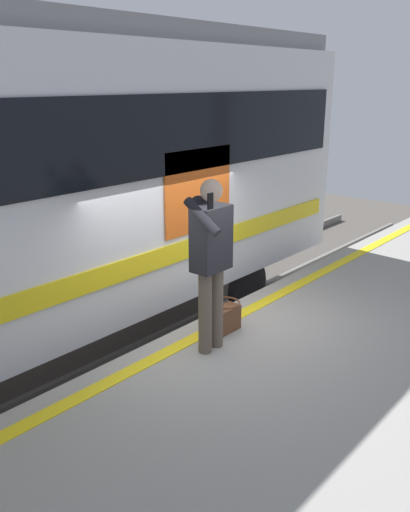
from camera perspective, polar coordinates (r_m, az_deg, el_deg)
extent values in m
plane|color=#4C4742|center=(6.95, -0.61, -13.79)|extent=(24.02, 24.02, 0.00)
cube|color=gray|center=(5.76, 15.59, -16.20)|extent=(13.79, 4.11, 0.96)
cube|color=yellow|center=(6.32, 1.43, -7.24)|extent=(13.51, 0.16, 0.01)
cube|color=slate|center=(7.71, -7.96, -9.88)|extent=(17.92, 0.08, 0.16)
cube|color=slate|center=(8.74, -14.29, -6.81)|extent=(17.92, 0.08, 0.16)
cube|color=black|center=(5.47, -13.25, 11.19)|extent=(9.61, 0.03, 0.90)
cube|color=yellow|center=(5.79, -12.27, -2.73)|extent=(9.61, 0.03, 0.24)
cube|color=#D85919|center=(6.76, -0.64, 6.83)|extent=(1.19, 0.02, 1.02)
cylinder|color=black|center=(8.59, 4.44, -3.11)|extent=(0.84, 0.12, 0.84)
cylinder|color=black|center=(10.12, -6.69, 0.11)|extent=(0.84, 0.12, 0.84)
cylinder|color=brown|center=(5.70, 1.20, -5.36)|extent=(0.14, 0.14, 0.88)
cylinder|color=brown|center=(5.57, 0.02, -5.91)|extent=(0.14, 0.14, 0.88)
cube|color=black|center=(5.38, 0.65, 1.85)|extent=(0.40, 0.24, 0.65)
sphere|color=black|center=(5.40, -0.65, 5.27)|extent=(0.20, 0.20, 0.20)
sphere|color=beige|center=(5.27, 0.67, 6.82)|extent=(0.22, 0.22, 0.22)
cylinder|color=black|center=(5.58, 2.29, 1.74)|extent=(0.09, 0.09, 0.59)
cylinder|color=black|center=(5.09, -0.32, 4.12)|extent=(0.09, 0.42, 0.33)
cube|color=black|center=(4.99, 0.56, 5.73)|extent=(0.07, 0.02, 0.15)
cube|color=#59331E|center=(6.14, 2.06, -6.62)|extent=(0.38, 0.18, 0.28)
torus|color=#59331E|center=(6.06, 2.08, -4.89)|extent=(0.34, 0.34, 0.02)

